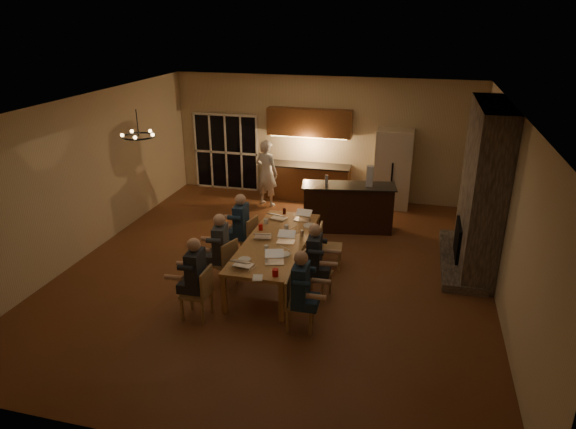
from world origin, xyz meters
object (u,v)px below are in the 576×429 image
(refrigerator, at_px, (393,169))
(mug_mid, at_px, (286,227))
(laptop_d, at_px, (286,237))
(plate_left, at_px, (244,259))
(chair_left_far, at_px, (244,237))
(chair_right_near, at_px, (300,303))
(person_right_mid, at_px, (314,261))
(person_left_far, at_px, (241,227))
(plate_near, at_px, (284,254))
(chandelier, at_px, (139,136))
(laptop_c, at_px, (263,232))
(chair_left_near, at_px, (196,293))
(standing_person, at_px, (267,173))
(mug_back, at_px, (266,221))
(bar_blender, at_px, (370,176))
(mug_front, at_px, (266,248))
(laptop_b, at_px, (274,257))
(redcup_mid, at_px, (261,227))
(can_right, at_px, (302,233))
(can_silver, at_px, (267,254))
(can_cola, at_px, (284,211))
(person_left_near, at_px, (196,277))
(laptop_f, at_px, (302,215))
(person_right_near, at_px, (301,292))
(bar_bottle, at_px, (326,180))
(person_left_mid, at_px, (221,249))
(chair_right_mid, at_px, (317,273))
(chair_left_mid, at_px, (222,262))
(laptop_e, at_px, (279,213))
(plate_far, at_px, (310,226))
(laptop_a, at_px, (243,259))
(dining_table, at_px, (276,259))
(redcup_near, at_px, (275,273))

(refrigerator, height_order, mug_mid, refrigerator)
(laptop_d, xyz_separation_m, plate_left, (-0.50, -0.87, -0.10))
(chair_left_far, bearing_deg, chair_right_near, 48.31)
(person_right_mid, distance_m, person_left_far, 2.05)
(mug_mid, xyz_separation_m, plate_near, (0.23, -1.08, -0.04))
(chandelier, distance_m, laptop_c, 2.80)
(chandelier, relative_size, plate_left, 2.52)
(chair_left_near, distance_m, person_right_mid, 2.07)
(standing_person, relative_size, chandelier, 3.10)
(mug_back, xyz_separation_m, bar_blender, (1.84, 1.92, 0.51))
(mug_front, xyz_separation_m, mug_mid, (0.11, 0.99, 0.00))
(refrigerator, bearing_deg, laptop_b, -107.11)
(refrigerator, relative_size, redcup_mid, 16.67)
(redcup_mid, height_order, can_right, same)
(can_silver, height_order, can_cola, same)
(person_left_near, xyz_separation_m, plate_near, (1.20, 1.03, 0.07))
(laptop_f, bearing_deg, chair_left_near, -109.12)
(laptop_d, bearing_deg, plate_near, -82.40)
(refrigerator, bearing_deg, person_left_far, -125.71)
(person_right_near, relative_size, bar_blender, 3.01)
(can_cola, bearing_deg, bar_blender, 38.80)
(laptop_d, bearing_deg, chandelier, -167.20)
(chair_left_near, xyz_separation_m, bar_bottle, (1.38, 4.12, 0.76))
(person_right_mid, relative_size, mug_back, 13.80)
(person_left_mid, xyz_separation_m, chandelier, (-1.28, -0.22, 2.06))
(chair_right_mid, bearing_deg, mug_back, 58.48)
(can_cola, bearing_deg, plate_left, -92.88)
(chair_left_mid, distance_m, can_silver, 1.01)
(chandelier, bearing_deg, laptop_e, 42.53)
(chandelier, height_order, can_silver, chandelier)
(chair_left_mid, height_order, laptop_e, laptop_e)
(refrigerator, bearing_deg, standing_person, -167.37)
(person_right_near, xyz_separation_m, can_right, (-0.42, 1.93, 0.12))
(can_silver, distance_m, bar_blender, 3.65)
(person_left_far, height_order, redcup_mid, person_left_far)
(refrigerator, height_order, can_silver, refrigerator)
(laptop_e, xyz_separation_m, plate_far, (0.71, -0.24, -0.10))
(chair_left_mid, xyz_separation_m, laptop_f, (1.13, 1.62, 0.42))
(standing_person, distance_m, laptop_d, 4.01)
(laptop_c, xyz_separation_m, redcup_mid, (-0.14, 0.32, -0.05))
(chandelier, relative_size, laptop_a, 1.74)
(plate_left, bearing_deg, can_cola, 87.12)
(chandelier, xyz_separation_m, can_cola, (1.99, 2.06, -1.94))
(redcup_mid, bearing_deg, mug_mid, 16.26)
(person_right_near, relative_size, laptop_e, 4.31)
(dining_table, xyz_separation_m, person_left_near, (-0.90, -1.57, 0.31))
(laptop_e, bearing_deg, laptop_c, 102.04)
(redcup_near, relative_size, plate_far, 0.44)
(person_right_near, relative_size, can_cola, 11.50)
(person_left_far, distance_m, bar_blender, 3.15)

